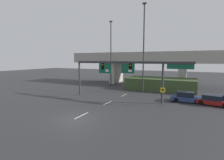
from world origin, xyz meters
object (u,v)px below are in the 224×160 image
object	(u,v)px
highway_light_pole_far	(144,47)
parked_sedan_near_right	(186,97)
parked_sedan_mid_right	(213,100)
speed_limit_sign	(163,94)
signal_gantry	(125,68)
highway_light_pole_near	(111,52)

from	to	relation	value
highway_light_pole_far	parked_sedan_near_right	bearing A→B (deg)	-29.42
parked_sedan_near_right	parked_sedan_mid_right	xyz separation A→B (m)	(3.31, -0.32, -0.04)
speed_limit_sign	parked_sedan_near_right	world-z (taller)	speed_limit_sign
highway_light_pole_far	speed_limit_sign	bearing A→B (deg)	-58.65
highway_light_pole_far	parked_sedan_mid_right	bearing A→B (deg)	-22.82
signal_gantry	highway_light_pole_near	world-z (taller)	highway_light_pole_near
parked_sedan_mid_right	highway_light_pole_far	bearing A→B (deg)	167.62
signal_gantry	parked_sedan_mid_right	world-z (taller)	signal_gantry
highway_light_pole_far	parked_sedan_near_right	xyz separation A→B (m)	(7.52, -4.24, -7.57)
speed_limit_sign	highway_light_pole_near	size ratio (longest dim) A/B	0.17
highway_light_pole_far	parked_sedan_mid_right	world-z (taller)	highway_light_pole_far
highway_light_pole_far	parked_sedan_mid_right	size ratio (longest dim) A/B	3.38
signal_gantry	highway_light_pole_far	world-z (taller)	highway_light_pole_far
parked_sedan_mid_right	highway_light_pole_near	bearing A→B (deg)	164.76
highway_light_pole_far	parked_sedan_near_right	world-z (taller)	highway_light_pole_far
signal_gantry	parked_sedan_near_right	distance (m)	9.65
signal_gantry	parked_sedan_near_right	world-z (taller)	signal_gantry
highway_light_pole_far	signal_gantry	bearing A→B (deg)	-97.20
signal_gantry	parked_sedan_mid_right	distance (m)	12.59
highway_light_pole_near	highway_light_pole_far	distance (m)	10.23
speed_limit_sign	parked_sedan_mid_right	xyz separation A→B (m)	(5.90, 3.53, -0.98)
highway_light_pole_near	highway_light_pole_far	xyz separation A→B (m)	(8.93, -4.94, 0.64)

